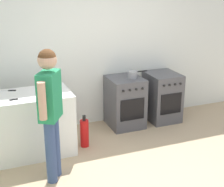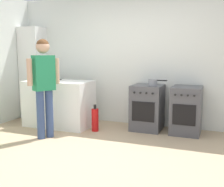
{
  "view_description": "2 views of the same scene",
  "coord_description": "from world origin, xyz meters",
  "px_view_note": "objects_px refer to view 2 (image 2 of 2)",
  "views": [
    {
      "loc": [
        -1.85,
        -3.39,
        2.46
      ],
      "look_at": [
        -0.25,
        0.67,
        0.95
      ],
      "focal_mm": 55.0,
      "sensor_mm": 36.0,
      "label": 1
    },
    {
      "loc": [
        1.64,
        -3.51,
        1.45
      ],
      "look_at": [
        -0.0,
        0.65,
        0.8
      ],
      "focal_mm": 45.0,
      "sensor_mm": 36.0,
      "label": 2
    }
  ],
  "objects_px": {
    "fire_extinguisher": "(95,120)",
    "knife_carving": "(43,81)",
    "pot": "(153,82)",
    "person": "(44,79)",
    "knife_paring": "(58,79)",
    "oven_left": "(147,107)",
    "oven_right": "(186,110)",
    "larder_cabinet": "(34,73)"
  },
  "relations": [
    {
      "from": "oven_left",
      "to": "person",
      "type": "bearing_deg",
      "value": -142.02
    },
    {
      "from": "oven_right",
      "to": "oven_left",
      "type": "bearing_deg",
      "value": 180.0
    },
    {
      "from": "oven_right",
      "to": "pot",
      "type": "distance_m",
      "value": 0.78
    },
    {
      "from": "oven_left",
      "to": "larder_cabinet",
      "type": "distance_m",
      "value": 2.71
    },
    {
      "from": "knife_carving",
      "to": "fire_extinguisher",
      "type": "height_order",
      "value": "knife_carving"
    },
    {
      "from": "person",
      "to": "larder_cabinet",
      "type": "distance_m",
      "value": 1.72
    },
    {
      "from": "knife_paring",
      "to": "pot",
      "type": "bearing_deg",
      "value": 2.72
    },
    {
      "from": "knife_carving",
      "to": "fire_extinguisher",
      "type": "distance_m",
      "value": 1.28
    },
    {
      "from": "person",
      "to": "fire_extinguisher",
      "type": "bearing_deg",
      "value": 47.89
    },
    {
      "from": "oven_right",
      "to": "person",
      "type": "xyz_separation_m",
      "value": [
        -2.21,
        -1.16,
        0.58
      ]
    },
    {
      "from": "oven_right",
      "to": "fire_extinguisher",
      "type": "xyz_separation_m",
      "value": [
        -1.59,
        -0.48,
        -0.21
      ]
    },
    {
      "from": "knife_paring",
      "to": "oven_right",
      "type": "bearing_deg",
      "value": 3.2
    },
    {
      "from": "oven_right",
      "to": "fire_extinguisher",
      "type": "relative_size",
      "value": 1.7
    },
    {
      "from": "knife_paring",
      "to": "fire_extinguisher",
      "type": "bearing_deg",
      "value": -18.71
    },
    {
      "from": "knife_carving",
      "to": "person",
      "type": "bearing_deg",
      "value": -53.13
    },
    {
      "from": "oven_left",
      "to": "fire_extinguisher",
      "type": "xyz_separation_m",
      "value": [
        -0.87,
        -0.48,
        -0.21
      ]
    },
    {
      "from": "knife_carving",
      "to": "person",
      "type": "height_order",
      "value": "person"
    },
    {
      "from": "pot",
      "to": "person",
      "type": "height_order",
      "value": "person"
    },
    {
      "from": "oven_right",
      "to": "knife_paring",
      "type": "relative_size",
      "value": 4.07
    },
    {
      "from": "person",
      "to": "knife_paring",
      "type": "bearing_deg",
      "value": 109.86
    },
    {
      "from": "pot",
      "to": "fire_extinguisher",
      "type": "distance_m",
      "value": 1.27
    },
    {
      "from": "knife_paring",
      "to": "person",
      "type": "xyz_separation_m",
      "value": [
        0.37,
        -1.02,
        0.1
      ]
    },
    {
      "from": "oven_left",
      "to": "pot",
      "type": "distance_m",
      "value": 0.5
    },
    {
      "from": "person",
      "to": "larder_cabinet",
      "type": "height_order",
      "value": "larder_cabinet"
    },
    {
      "from": "fire_extinguisher",
      "to": "person",
      "type": "bearing_deg",
      "value": -132.11
    },
    {
      "from": "oven_left",
      "to": "knife_carving",
      "type": "relative_size",
      "value": 2.57
    },
    {
      "from": "pot",
      "to": "person",
      "type": "bearing_deg",
      "value": -145.2
    },
    {
      "from": "larder_cabinet",
      "to": "pot",
      "type": "bearing_deg",
      "value": -3.17
    },
    {
      "from": "knife_paring",
      "to": "person",
      "type": "distance_m",
      "value": 1.09
    },
    {
      "from": "oven_left",
      "to": "knife_carving",
      "type": "bearing_deg",
      "value": -163.99
    },
    {
      "from": "oven_left",
      "to": "person",
      "type": "distance_m",
      "value": 1.98
    },
    {
      "from": "knife_carving",
      "to": "oven_right",
      "type": "bearing_deg",
      "value": 11.84
    },
    {
      "from": "oven_left",
      "to": "knife_carving",
      "type": "xyz_separation_m",
      "value": [
        -1.94,
        -0.56,
        0.48
      ]
    },
    {
      "from": "knife_carving",
      "to": "larder_cabinet",
      "type": "height_order",
      "value": "larder_cabinet"
    },
    {
      "from": "oven_right",
      "to": "fire_extinguisher",
      "type": "bearing_deg",
      "value": -163.25
    },
    {
      "from": "knife_paring",
      "to": "larder_cabinet",
      "type": "relative_size",
      "value": 0.1
    },
    {
      "from": "knife_carving",
      "to": "larder_cabinet",
      "type": "distance_m",
      "value": 0.97
    },
    {
      "from": "knife_paring",
      "to": "fire_extinguisher",
      "type": "relative_size",
      "value": 0.42
    },
    {
      "from": "oven_left",
      "to": "knife_paring",
      "type": "distance_m",
      "value": 1.92
    },
    {
      "from": "oven_left",
      "to": "oven_right",
      "type": "height_order",
      "value": "same"
    },
    {
      "from": "fire_extinguisher",
      "to": "knife_carving",
      "type": "bearing_deg",
      "value": -175.76
    },
    {
      "from": "person",
      "to": "fire_extinguisher",
      "type": "relative_size",
      "value": 3.35
    }
  ]
}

